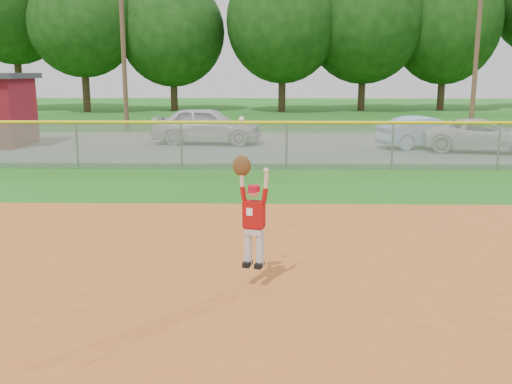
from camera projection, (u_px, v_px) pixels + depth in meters
ground at (309, 284)px, 8.37m from camera, size 120.00×120.00×0.00m
parking_strip at (282, 145)px, 24.02m from camera, size 44.00×10.00×0.03m
car_white_a at (207, 125)px, 24.31m from camera, size 4.79×2.32×1.58m
car_blue at (426, 132)px, 23.00m from camera, size 4.07×2.27×1.27m
car_white_b at (483, 135)px, 21.91m from camera, size 4.82×2.93×1.25m
outfield_fence at (287, 142)px, 17.97m from camera, size 40.06×0.10×1.55m
power_lines at (299, 39)px, 28.91m from camera, size 19.40×0.24×9.00m
tree_line at (288, 12)px, 43.87m from camera, size 62.37×13.00×14.43m
ballplayer at (252, 212)px, 7.98m from camera, size 0.53×0.30×2.12m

